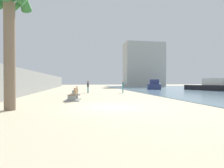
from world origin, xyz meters
TOP-DOWN VIEW (x-y plane):
  - ground_plane at (0.00, 18.00)m, footprint 120.00×120.00m
  - seawall at (-7.50, 18.00)m, footprint 0.80×64.00m
  - palm_tree at (-5.21, -0.32)m, footprint 2.47×2.63m
  - bench_near at (-2.15, 4.29)m, footprint 1.29×2.19m
  - bench_far at (-2.12, 10.61)m, footprint 1.10×2.10m
  - person_walking at (-0.62, 13.51)m, footprint 0.26×0.51m
  - person_standing at (3.69, 12.60)m, footprint 0.25×0.52m
  - boat_far_right at (19.11, 17.21)m, footprint 4.65×7.56m
  - boat_nearest at (12.55, 23.92)m, footprint 4.72×6.74m
  - harbor_building at (17.95, 46.00)m, footprint 12.00×6.00m

SIDE VIEW (x-z plane):
  - ground_plane at x=0.00m, z-range 0.00..0.00m
  - bench_near at x=-2.15m, z-range -0.26..0.72m
  - bench_far at x=-2.12m, z-range -0.26..0.72m
  - boat_nearest at x=12.55m, z-range -0.19..1.62m
  - boat_far_right at x=19.11m, z-range -0.23..1.71m
  - person_walking at x=-0.62m, z-range 0.11..1.65m
  - person_standing at x=3.69m, z-range 0.13..1.76m
  - seawall at x=-7.50m, z-range 0.00..2.72m
  - palm_tree at x=-5.21m, z-range 1.42..7.96m
  - harbor_building at x=17.95m, z-range 0.00..13.33m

